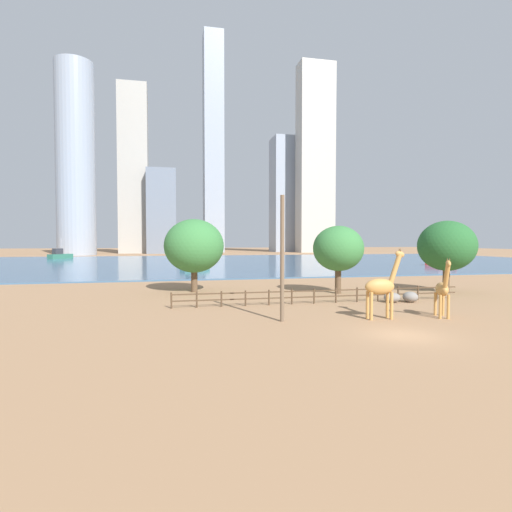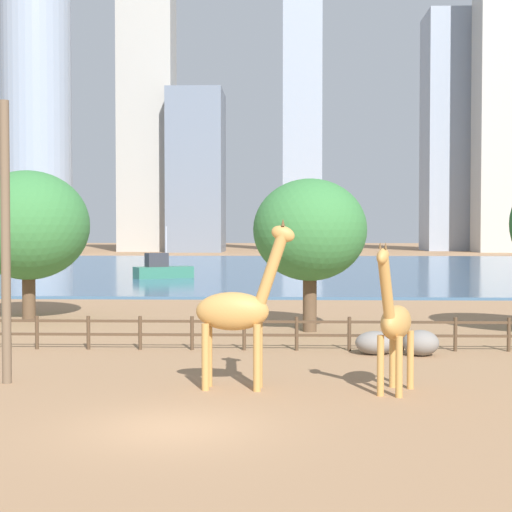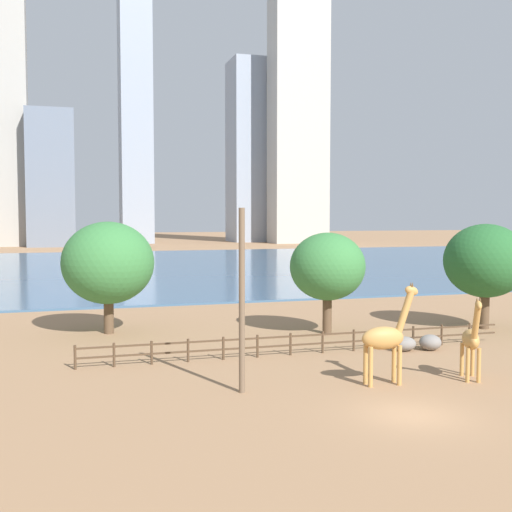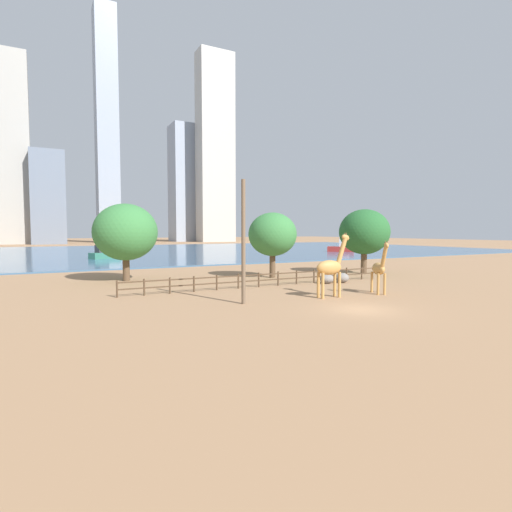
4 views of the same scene
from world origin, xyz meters
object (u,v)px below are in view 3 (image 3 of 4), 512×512
Objects in this scene: giraffe_companion at (471,340)px; boulder_by_pole at (404,344)px; giraffe_tall at (386,337)px; tree_center_broad at (327,267)px; tree_right_tall at (485,261)px; boat_tug at (107,276)px; boat_ferry at (487,266)px; tree_left_large at (108,263)px; boulder_near_fence at (430,342)px; utility_pole at (242,301)px.

boulder_by_pole is at bearing -159.64° from giraffe_companion.
giraffe_tall is 0.71× the size of tree_center_broad.
giraffe_companion is 0.57× the size of tree_right_tall.
boat_ferry is at bearing -30.13° from boat_tug.
tree_right_tall is at bearing -12.75° from tree_left_large.
boulder_by_pole is 0.20× the size of tree_right_tall.
boulder_by_pole is (-1.64, 0.23, -0.04)m from boulder_near_fence.
tree_right_tall reaches higher than boat_ferry.
tree_center_broad is (14.38, -4.40, -0.25)m from tree_left_large.
giraffe_tall is 50.78m from boat_tug.
boat_tug is (-24.01, 38.19, -3.87)m from tree_right_tall.
giraffe_tall is at bearing -140.54° from tree_right_tall.
utility_pole is at bearing -152.51° from tree_right_tall.
utility_pole is at bearing -157.11° from boulder_near_fence.
giraffe_tall is 0.64× the size of tree_left_large.
boat_tug is at bearing 44.63° from boat_ferry.
tree_left_large reaches higher than boat_tug.
boulder_near_fence is 46.47m from boat_tug.
boulder_by_pole is 0.21× the size of tree_center_broad.
utility_pole is 1.22× the size of tree_center_broad.
boulder_by_pole is at bearing 57.25° from giraffe_tall.
tree_right_tall is 1.31× the size of boat_ferry.
boat_ferry is at bearing 52.67° from giraffe_tall.
giraffe_tall is 0.65× the size of tree_right_tall.
boulder_by_pole is at bearing 26.59° from utility_pole.
giraffe_tall is at bearing -73.26° from giraffe_companion.
tree_center_broad is (-1.92, 13.54, 2.61)m from giraffe_companion.
tree_center_broad is 11.66m from tree_right_tall.
tree_right_tall is (14.10, 11.60, 2.59)m from giraffe_tall.
tree_center_broad reaches higher than giraffe_tall.
tree_left_large is at bearing -122.18° from boat_tug.
tree_left_large is (-16.29, 17.93, 2.86)m from giraffe_companion.
tree_center_broad reaches higher than boulder_near_fence.
utility_pole is at bearing 178.26° from giraffe_tall.
giraffe_tall reaches higher than boulder_by_pole.
boulder_near_fence is at bearing 47.84° from giraffe_tall.
tree_left_large reaches higher than boulder_by_pole.
tree_center_broad reaches higher than boat_tug.
boulder_near_fence is at bearing -98.24° from boat_tug.
boulder_near_fence is 0.19× the size of tree_center_broad.
giraffe_companion is at bearing -105.96° from boulder_near_fence.
tree_left_large is at bearing 163.00° from tree_center_broad.
boat_tug is (-14.36, 50.25, -1.00)m from giraffe_companion.
giraffe_companion is 0.76× the size of boat_tug.
giraffe_companion is 24.40m from tree_left_large.
boat_tug is at bearing 86.58° from tree_left_large.
giraffe_companion is 7.17m from boulder_near_fence.
tree_right_tall reaches higher than giraffe_tall.
tree_right_tall is 45.27m from boat_tug.
utility_pole is 1.13× the size of tree_right_tall.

